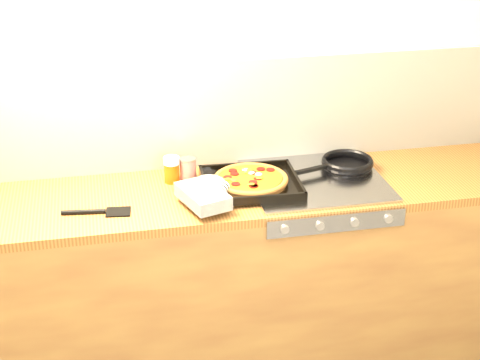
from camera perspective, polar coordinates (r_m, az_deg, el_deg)
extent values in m
plane|color=beige|center=(3.36, -2.80, 6.75)|extent=(3.20, 0.00, 3.20)
cube|color=white|center=(3.38, -2.74, 5.08)|extent=(3.20, 0.02, 0.50)
cube|color=olive|center=(3.44, -1.71, -7.89)|extent=(3.20, 0.60, 0.86)
cube|color=#99602F|center=(3.22, -1.81, -1.14)|extent=(3.20, 0.60, 0.04)
cube|color=#9E9EA3|center=(3.08, 7.47, -3.27)|extent=(0.60, 0.03, 0.08)
cylinder|color=#A5A5AA|center=(3.01, 3.49, -3.83)|extent=(0.04, 0.02, 0.04)
cylinder|color=#A5A5AA|center=(3.05, 6.22, -3.54)|extent=(0.04, 0.02, 0.04)
cylinder|color=#A5A5AA|center=(3.09, 8.87, -3.25)|extent=(0.04, 0.02, 0.04)
cylinder|color=#A5A5AA|center=(3.15, 11.44, -2.96)|extent=(0.04, 0.02, 0.04)
cube|color=#9E9EA3|center=(3.31, 5.87, -0.05)|extent=(0.60, 0.56, 0.02)
cube|color=black|center=(3.22, 0.85, -0.36)|extent=(0.43, 0.38, 0.01)
cube|color=black|center=(3.37, 0.31, 1.17)|extent=(0.42, 0.03, 0.02)
cube|color=black|center=(3.06, 1.45, -1.44)|extent=(0.42, 0.03, 0.02)
cube|color=black|center=(3.25, 4.37, 0.18)|extent=(0.03, 0.37, 0.02)
cube|color=black|center=(3.18, -2.74, -0.33)|extent=(0.03, 0.37, 0.02)
cylinder|color=#9A5A2C|center=(3.21, 0.85, -0.09)|extent=(0.33, 0.33, 0.02)
torus|color=#9A5A2C|center=(3.21, 0.85, 0.08)|extent=(0.34, 0.34, 0.03)
cylinder|color=#C56018|center=(3.21, 0.85, 0.12)|extent=(0.29, 0.29, 0.01)
cylinder|color=maroon|center=(3.19, 1.40, 0.15)|extent=(0.04, 0.04, 0.01)
cylinder|color=maroon|center=(3.27, -0.56, 0.73)|extent=(0.04, 0.04, 0.01)
cylinder|color=maroon|center=(3.12, 1.05, -0.47)|extent=(0.04, 0.04, 0.01)
cylinder|color=maroon|center=(3.20, -0.97, 0.21)|extent=(0.04, 0.04, 0.01)
cylinder|color=maroon|center=(3.28, 1.63, 0.85)|extent=(0.04, 0.04, 0.01)
cylinder|color=maroon|center=(3.25, 0.95, 0.58)|extent=(0.04, 0.04, 0.01)
cylinder|color=maroon|center=(3.14, -0.33, -0.32)|extent=(0.04, 0.04, 0.01)
cylinder|color=maroon|center=(3.28, 2.38, 0.80)|extent=(0.04, 0.04, 0.01)
cylinder|color=maroon|center=(3.12, 1.08, -0.45)|extent=(0.04, 0.04, 0.01)
cylinder|color=maroon|center=(3.15, 1.01, -0.17)|extent=(0.04, 0.04, 0.01)
cylinder|color=maroon|center=(3.23, -0.43, 0.48)|extent=(0.04, 0.04, 0.01)
ellipsoid|color=orange|center=(3.18, -0.53, 0.03)|extent=(0.03, 0.02, 0.01)
ellipsoid|color=orange|center=(3.18, -0.97, 0.06)|extent=(0.03, 0.02, 0.01)
ellipsoid|color=orange|center=(3.25, 0.54, 0.60)|extent=(0.03, 0.02, 0.01)
ellipsoid|color=orange|center=(3.28, 0.34, 0.88)|extent=(0.03, 0.02, 0.01)
ellipsoid|color=orange|center=(3.13, 0.87, -0.33)|extent=(0.03, 0.02, 0.01)
ellipsoid|color=orange|center=(3.19, 1.54, 0.15)|extent=(0.03, 0.02, 0.01)
ellipsoid|color=orange|center=(3.21, 1.27, 0.27)|extent=(0.03, 0.02, 0.01)
ellipsoid|color=orange|center=(3.17, -0.43, -0.05)|extent=(0.03, 0.02, 0.01)
ellipsoid|color=orange|center=(3.27, 0.72, 0.79)|extent=(0.03, 0.02, 0.01)
ellipsoid|color=silver|center=(3.28, 0.42, 0.81)|extent=(0.03, 0.03, 0.01)
ellipsoid|color=silver|center=(3.24, 0.91, 0.55)|extent=(0.03, 0.03, 0.01)
ellipsoid|color=silver|center=(3.23, 1.45, 0.45)|extent=(0.03, 0.03, 0.01)
cube|color=black|center=(3.04, -2.90, -1.25)|extent=(0.22, 0.28, 0.06)
ellipsoid|color=black|center=(3.15, -2.40, -0.29)|extent=(0.15, 0.15, 0.06)
cylinder|color=black|center=(3.07, -1.52, -0.89)|extent=(0.10, 0.12, 0.05)
cylinder|color=black|center=(3.44, 8.30, 1.02)|extent=(0.27, 0.27, 0.01)
torus|color=black|center=(3.43, 8.33, 1.36)|extent=(0.30, 0.30, 0.03)
cube|color=black|center=(3.32, 5.61, 0.82)|extent=(0.17, 0.07, 0.02)
cylinder|color=maroon|center=(3.30, -4.05, 0.84)|extent=(0.09, 0.09, 0.09)
cylinder|color=#B2B2B7|center=(3.28, -4.08, 1.63)|extent=(0.10, 0.10, 0.01)
cylinder|color=#B2B2B7|center=(3.32, -4.02, 0.06)|extent=(0.10, 0.10, 0.01)
cylinder|color=#D94A0C|center=(3.29, -5.31, 0.56)|extent=(0.08, 0.08, 0.09)
cylinder|color=silver|center=(3.27, -5.35, 1.51)|extent=(0.09, 0.09, 0.03)
cylinder|color=#A17944|center=(3.38, -0.90, 0.73)|extent=(0.26, 0.04, 0.02)
ellipsoid|color=#A17944|center=(3.42, 1.37, 1.00)|extent=(0.06, 0.04, 0.02)
cube|color=black|center=(3.06, -9.42, -2.45)|extent=(0.11, 0.10, 0.01)
cylinder|color=black|center=(3.08, -12.06, -2.43)|extent=(0.18, 0.04, 0.02)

